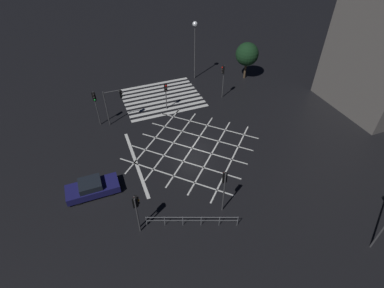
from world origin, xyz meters
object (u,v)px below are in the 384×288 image
traffic_light_se_main (114,100)px  street_lamp_west (195,35)px  traffic_light_median_north (224,184)px  traffic_light_se_cross (95,102)px  waiting_car (92,188)px  traffic_light_ne_main (137,206)px  traffic_light_sw_main (223,75)px  street_tree_near (247,54)px  traffic_light_ne_cross (136,208)px  traffic_light_median_south (166,91)px

traffic_light_se_main → street_lamp_west: street_lamp_west is taller
traffic_light_median_north → street_lamp_west: bearing=-16.1°
traffic_light_se_cross → waiting_car: traffic_light_se_cross is taller
traffic_light_ne_main → traffic_light_se_cross: 14.45m
traffic_light_se_main → traffic_light_se_cross: bearing=169.9°
traffic_light_sw_main → street_tree_near: street_tree_near is taller
traffic_light_ne_cross → traffic_light_se_main: bearing=-4.4°
traffic_light_median_north → traffic_light_sw_main: bearing=-25.6°
traffic_light_median_south → traffic_light_se_cross: size_ratio=0.82×
waiting_car → traffic_light_median_north: bearing=-30.4°
traffic_light_se_cross → street_tree_near: bearing=100.8°
waiting_car → traffic_light_ne_cross: bearing=-60.8°
traffic_light_ne_cross → traffic_light_se_main: (-1.11, -14.32, 0.33)m
traffic_light_median_north → traffic_light_se_main: 15.82m
traffic_light_se_main → traffic_light_ne_cross: bearing=-94.4°
traffic_light_ne_cross → traffic_light_se_cross: 14.69m
traffic_light_ne_cross → traffic_light_ne_main: traffic_light_ne_cross is taller
traffic_light_se_main → traffic_light_sw_main: (-12.92, -0.66, 0.03)m
traffic_light_se_cross → street_lamp_west: size_ratio=0.54×
traffic_light_ne_cross → street_lamp_west: street_lamp_west is taller
traffic_light_ne_cross → traffic_light_median_north: (-6.61, 0.50, 0.30)m
traffic_light_se_main → waiting_car: (3.91, 9.31, -2.36)m
traffic_light_se_cross → street_tree_near: street_tree_near is taller
traffic_light_ne_cross → street_tree_near: street_tree_near is taller
traffic_light_sw_main → waiting_car: traffic_light_sw_main is taller
traffic_light_ne_cross → traffic_light_se_main: 14.37m
traffic_light_se_cross → street_lamp_west: (-13.63, -6.27, 3.05)m
traffic_light_ne_cross → traffic_light_sw_main: 20.53m
traffic_light_median_north → street_tree_near: bearing=-33.5°
street_lamp_west → street_tree_near: street_lamp_west is taller
street_lamp_west → traffic_light_sw_main: bearing=101.6°
traffic_light_se_main → waiting_car: bearing=-112.8°
traffic_light_se_main → street_tree_near: street_tree_near is taller
traffic_light_se_main → traffic_light_median_north: bearing=-69.6°
traffic_light_median_south → traffic_light_se_main: (5.83, 0.66, 0.60)m
traffic_light_se_cross → traffic_light_ne_main: bearing=3.7°
street_lamp_west → waiting_car: 22.93m
traffic_light_ne_cross → street_tree_near: size_ratio=0.76×
traffic_light_median_north → street_tree_near: 22.78m
traffic_light_ne_cross → traffic_light_median_south: (-6.94, -14.98, -0.27)m
traffic_light_median_north → traffic_light_se_main: traffic_light_median_north is taller
traffic_light_se_cross → street_tree_near: (-20.00, -3.83, 0.47)m
waiting_car → traffic_light_sw_main: bearing=30.7°
traffic_light_median_south → street_tree_near: street_tree_near is taller
traffic_light_ne_main → traffic_light_median_north: size_ratio=0.86×
traffic_light_median_south → traffic_light_se_main: traffic_light_se_main is taller
traffic_light_median_north → traffic_light_sw_main: 17.18m
street_lamp_west → traffic_light_median_south: bearing=45.3°
traffic_light_sw_main → waiting_car: size_ratio=0.98×
traffic_light_ne_cross → traffic_light_se_cross: traffic_light_se_cross is taller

